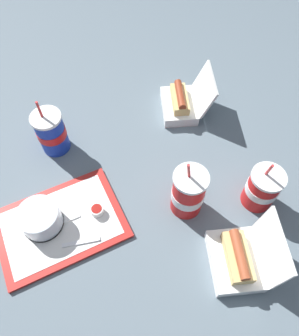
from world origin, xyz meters
TOP-DOWN VIEW (x-y plane):
  - ground_plane at (0.00, 0.00)m, footprint 3.20×3.20m
  - food_tray at (0.29, -0.04)m, footprint 0.40×0.30m
  - cake_container at (0.33, -0.07)m, footprint 0.12×0.12m
  - ketchup_cup at (0.18, -0.01)m, footprint 0.04×0.04m
  - napkin_stack at (0.27, -0.08)m, footprint 0.11×0.11m
  - plastic_fork at (0.26, 0.05)m, footprint 0.11×0.05m
  - clamshell_hotdog_right at (-0.29, -0.22)m, footprint 0.23×0.23m
  - clamshell_hotdog_left at (-0.08, 0.33)m, footprint 0.22×0.23m
  - soda_cup_corner at (0.18, -0.32)m, footprint 0.10×0.10m
  - soda_cup_center at (-0.06, 0.11)m, footprint 0.10×0.10m
  - soda_cup_left at (-0.26, 0.21)m, footprint 0.10×0.10m

SIDE VIEW (x-z plane):
  - ground_plane at x=0.00m, z-range 0.00..0.00m
  - food_tray at x=0.29m, z-range 0.00..0.01m
  - napkin_stack at x=0.27m, z-range 0.01..0.02m
  - plastic_fork at x=0.26m, z-range 0.01..0.02m
  - ketchup_cup at x=0.18m, z-range 0.01..0.04m
  - clamshell_hotdog_right at x=-0.29m, z-range -0.04..0.12m
  - clamshell_hotdog_left at x=-0.08m, z-range -0.05..0.13m
  - cake_container at x=0.33m, z-range 0.01..0.08m
  - soda_cup_left at x=-0.26m, z-range -0.03..0.18m
  - soda_cup_corner at x=0.18m, z-range -0.03..0.19m
  - soda_cup_center at x=-0.06m, z-range -0.03..0.20m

